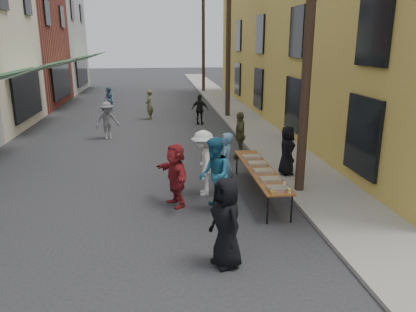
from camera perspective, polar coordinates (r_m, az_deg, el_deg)
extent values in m
plane|color=#28282B|center=(8.48, -9.17, -13.62)|extent=(120.00, 120.00, 0.00)
cube|color=gray|center=(23.22, 4.46, 5.65)|extent=(2.20, 60.00, 0.10)
cube|color=gray|center=(37.85, -23.92, 15.09)|extent=(8.00, 8.00, 9.00)
cube|color=gold|center=(23.93, 20.38, 16.96)|extent=(10.00, 28.00, 10.00)
cylinder|color=#2D2116|center=(11.10, 14.09, 17.23)|extent=(0.26, 0.26, 9.00)
cylinder|color=#2D2116|center=(22.73, 2.90, 16.73)|extent=(0.26, 0.26, 9.00)
cylinder|color=#2D2116|center=(34.61, -0.66, 16.44)|extent=(0.26, 0.26, 9.00)
cube|color=brown|center=(11.27, 7.38, -1.92)|extent=(0.70, 4.00, 0.04)
cylinder|color=black|center=(9.63, 8.38, -7.51)|extent=(0.04, 0.04, 0.71)
cylinder|color=black|center=(9.79, 11.68, -7.27)|extent=(0.04, 0.04, 0.71)
cylinder|color=black|center=(13.07, 4.07, -1.05)|extent=(0.04, 0.04, 0.71)
cylinder|color=black|center=(13.19, 6.54, -0.96)|extent=(0.04, 0.04, 0.71)
cube|color=maroon|center=(9.75, 9.78, -4.52)|extent=(0.50, 0.33, 0.08)
cube|color=#B2B2B7|center=(10.34, 8.75, -3.28)|extent=(0.50, 0.33, 0.08)
cube|color=tan|center=(10.98, 7.77, -2.10)|extent=(0.50, 0.33, 0.08)
cube|color=#B2B2B7|center=(11.62, 6.91, -1.05)|extent=(0.50, 0.33, 0.08)
cube|color=tan|center=(12.27, 6.13, -0.11)|extent=(0.50, 0.33, 0.08)
cylinder|color=#A57F26|center=(9.42, 9.01, -5.22)|extent=(0.07, 0.07, 0.08)
cylinder|color=#A57F26|center=(9.51, 8.85, -5.00)|extent=(0.07, 0.07, 0.08)
cylinder|color=#A57F26|center=(9.60, 8.68, -4.80)|extent=(0.07, 0.07, 0.08)
cylinder|color=tan|center=(9.58, 11.36, -4.85)|extent=(0.08, 0.08, 0.12)
imported|color=black|center=(7.68, 2.58, -9.34)|extent=(0.83, 1.00, 1.76)
imported|color=teal|center=(11.24, 2.43, -1.08)|extent=(0.59, 0.73, 1.75)
imported|color=#226C8D|center=(10.02, 0.89, -2.74)|extent=(0.73, 0.93, 1.90)
imported|color=white|center=(11.15, -0.64, -1.00)|extent=(0.79, 1.24, 1.83)
imported|color=brown|center=(14.76, 4.52, 2.93)|extent=(0.59, 1.07, 1.72)
imported|color=maroon|center=(10.48, -4.57, -2.64)|extent=(1.02, 1.61, 1.66)
imported|color=black|center=(12.84, 11.05, 0.79)|extent=(0.49, 0.76, 1.54)
imported|color=slate|center=(18.23, -13.98, 4.86)|extent=(1.21, 0.99, 1.63)
imported|color=black|center=(20.88, -1.13, 6.54)|extent=(0.98, 0.69, 1.54)
imported|color=brown|center=(22.49, -8.24, 7.14)|extent=(0.46, 0.63, 1.61)
imported|color=teal|center=(25.70, -13.77, 7.76)|extent=(0.84, 0.89, 1.46)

